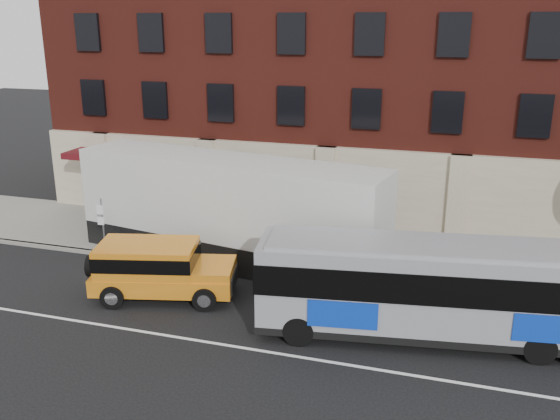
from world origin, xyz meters
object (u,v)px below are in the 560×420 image
(city_bus, at_px, (445,287))
(yellow_suv, at_px, (157,267))
(sign_pole, at_px, (102,222))
(shipping_container, at_px, (229,212))

(city_bus, distance_m, yellow_suv, 10.12)
(sign_pole, bearing_deg, yellow_suv, -36.07)
(sign_pole, relative_size, city_bus, 0.21)
(city_bus, bearing_deg, yellow_suv, 179.43)
(city_bus, height_order, yellow_suv, city_bus)
(yellow_suv, bearing_deg, city_bus, -0.57)
(yellow_suv, bearing_deg, sign_pole, 143.93)
(sign_pole, relative_size, shipping_container, 0.18)
(shipping_container, bearing_deg, yellow_suv, -107.53)
(shipping_container, bearing_deg, city_bus, -24.57)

